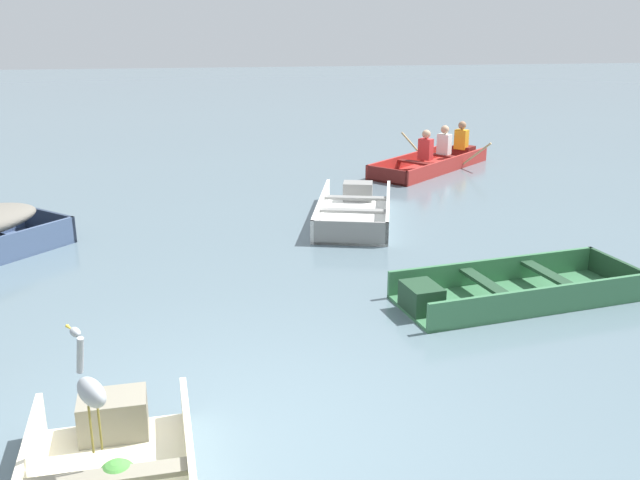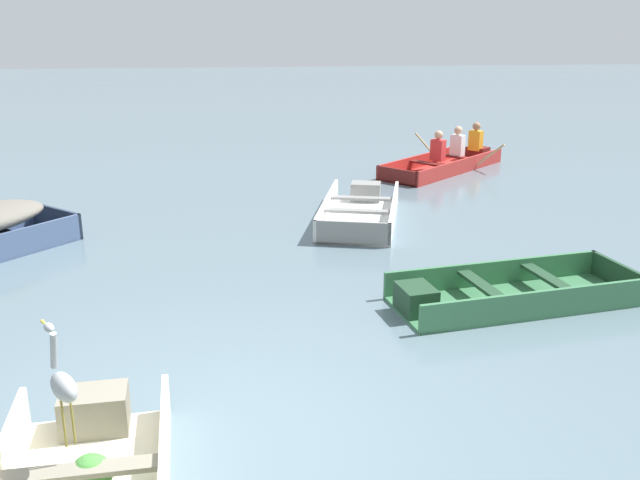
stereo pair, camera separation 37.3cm
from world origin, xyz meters
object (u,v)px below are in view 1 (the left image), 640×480
at_px(skiff_green_mid_moored, 508,291).
at_px(skiff_white_far_moored, 355,211).
at_px(rowboat_red_with_crew, 435,159).
at_px(heron_on_dinghy, 90,388).

height_order(skiff_green_mid_moored, skiff_white_far_moored, skiff_white_far_moored).
bearing_deg(skiff_green_mid_moored, skiff_white_far_moored, 106.32).
relative_size(rowboat_red_with_crew, heron_on_dinghy, 3.72).
bearing_deg(rowboat_red_with_crew, heron_on_dinghy, -118.31).
distance_m(skiff_white_far_moored, rowboat_red_with_crew, 4.39).
distance_m(rowboat_red_with_crew, heron_on_dinghy, 11.76).
distance_m(skiff_green_mid_moored, heron_on_dinghy, 5.21).
height_order(skiff_white_far_moored, heron_on_dinghy, heron_on_dinghy).
xyz_separation_m(rowboat_red_with_crew, heron_on_dinghy, (-5.57, -10.34, 0.70)).
relative_size(skiff_white_far_moored, heron_on_dinghy, 3.41).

